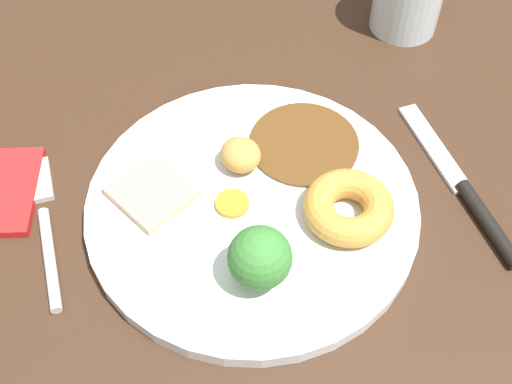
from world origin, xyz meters
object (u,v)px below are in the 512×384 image
meat_slice_main (152,192)px  roast_potato_left (237,155)px  yorkshire_pudding (348,207)px  broccoli_floret (260,258)px  fork (45,224)px  knife (467,193)px  carrot_coin_front (232,203)px  dinner_plate (256,204)px

meat_slice_main → roast_potato_left: bearing=9.7°
yorkshire_pudding → broccoli_floret: bearing=-155.6°
meat_slice_main → fork: 9.10cm
meat_slice_main → knife: size_ratio=0.32×
carrot_coin_front → dinner_plate: bearing=1.0°
meat_slice_main → fork: meat_slice_main is taller
roast_potato_left → dinner_plate: bearing=-80.9°
roast_potato_left → yorkshire_pudding: bearing=-45.1°
dinner_plate → roast_potato_left: roast_potato_left is taller
dinner_plate → meat_slice_main: size_ratio=4.56×
roast_potato_left → knife: size_ratio=0.19×
dinner_plate → yorkshire_pudding: 7.75cm
dinner_plate → carrot_coin_front: (-2.02, -0.03, 0.93)cm
dinner_plate → carrot_coin_front: bearing=-179.0°
yorkshire_pudding → roast_potato_left: bearing=134.9°
knife → broccoli_floret: bearing=96.9°
meat_slice_main → carrot_coin_front: meat_slice_main is taller
dinner_plate → roast_potato_left: bearing=99.1°
meat_slice_main → yorkshire_pudding: bearing=-22.1°
meat_slice_main → carrot_coin_front: size_ratio=2.17×
yorkshire_pudding → fork: yorkshire_pudding is taller
knife → meat_slice_main: bearing=72.5°
carrot_coin_front → knife: bearing=-9.0°
yorkshire_pudding → carrot_coin_front: (-8.68, 3.42, -1.00)cm
yorkshire_pudding → fork: bearing=165.9°
fork → yorkshire_pudding: bearing=-106.8°
dinner_plate → meat_slice_main: meat_slice_main is taller
dinner_plate → broccoli_floret: (-1.55, -7.19, 3.57)cm
dinner_plate → roast_potato_left: 4.40cm
roast_potato_left → broccoli_floret: (-0.93, -11.04, 1.53)cm
broccoli_floret → fork: broccoli_floret is taller
meat_slice_main → broccoli_floret: broccoli_floret is taller
broccoli_floret → fork: size_ratio=0.35×
meat_slice_main → roast_potato_left: (7.54, 1.29, 0.94)cm
fork → knife: 35.21cm
roast_potato_left → fork: bearing=-175.4°
carrot_coin_front → broccoli_floret: bearing=-86.2°
yorkshire_pudding → fork: (-23.81, 5.98, -2.24)cm
roast_potato_left → fork: (-16.53, -1.33, -2.35)cm
meat_slice_main → yorkshire_pudding: size_ratio=0.83×
dinner_plate → knife: dinner_plate is taller
meat_slice_main → broccoli_floret: bearing=-55.9°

